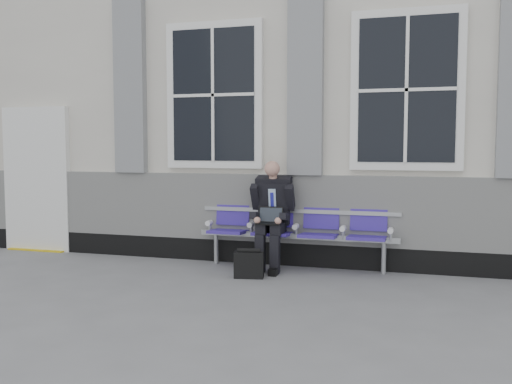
% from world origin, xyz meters
% --- Properties ---
extents(ground, '(70.00, 70.00, 0.00)m').
position_xyz_m(ground, '(0.00, 0.00, 0.00)').
color(ground, slate).
rests_on(ground, ground).
extents(station_building, '(14.40, 4.40, 4.49)m').
position_xyz_m(station_building, '(-0.02, 3.47, 2.22)').
color(station_building, beige).
rests_on(station_building, ground).
extents(bench, '(2.60, 0.47, 0.91)m').
position_xyz_m(bench, '(-0.98, 1.32, 0.55)').
color(bench, '#9EA0A3').
rests_on(bench, ground).
extents(businessman, '(0.56, 0.75, 1.38)m').
position_xyz_m(businessman, '(-1.27, 1.19, 0.75)').
color(businessman, black).
rests_on(businessman, ground).
extents(briefcase, '(0.37, 0.21, 0.36)m').
position_xyz_m(briefcase, '(-1.40, 0.61, 0.16)').
color(briefcase, black).
rests_on(briefcase, ground).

